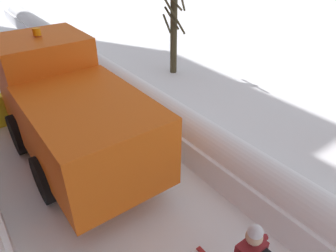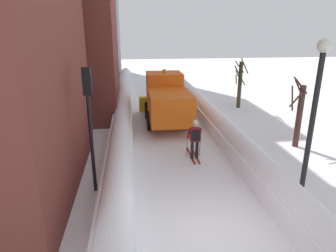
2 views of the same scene
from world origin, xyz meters
name	(u,v)px [view 1 (image 1 of 2)]	position (x,y,z in m)	size (l,w,h in m)	color
ground_plane	(83,163)	(0.00, 10.00, 0.00)	(80.00, 80.00, 0.00)	white
snowbank_right	(164,115)	(2.64, 10.00, 0.52)	(1.10, 36.00, 1.15)	white
plow_truck	(68,107)	(0.02, 10.39, 1.48)	(3.20, 5.98, 3.12)	orange
bare_tree_mid	(174,31)	(5.69, 13.52, 1.78)	(1.08, 1.05, 3.63)	#3C3521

